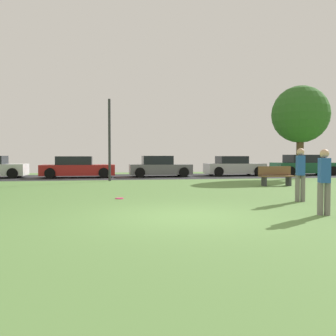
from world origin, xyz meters
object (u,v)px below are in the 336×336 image
at_px(birch_tree_lone, 300,115).
at_px(parked_car_green, 304,166).
at_px(parked_car_grey, 159,167).
at_px(street_lamp_post, 109,140).
at_px(park_bench, 276,176).
at_px(frisbee_disc, 119,198).
at_px(person_thrower, 324,179).
at_px(parked_car_silver, 234,167).
at_px(parked_car_red, 77,168).
at_px(person_catcher, 300,172).

relative_size(birch_tree_lone, parked_car_green, 1.23).
distance_m(parked_car_grey, street_lamp_post, 5.14).
distance_m(parked_car_green, park_bench, 10.52).
bearing_deg(frisbee_disc, street_lamp_post, 91.83).
bearing_deg(frisbee_disc, parked_car_green, 42.37).
height_order(person_thrower, parked_car_silver, person_thrower).
xyz_separation_m(frisbee_disc, parked_car_silver, (8.31, 12.47, 0.61)).
bearing_deg(parked_car_silver, park_bench, -96.56).
distance_m(parked_car_red, parked_car_green, 15.87).
bearing_deg(parked_car_green, birch_tree_lone, -123.15).
xyz_separation_m(birch_tree_lone, person_thrower, (-6.55, -12.85, -3.02)).
distance_m(parked_car_red, parked_car_silver, 10.60).
xyz_separation_m(birch_tree_lone, park_bench, (-3.89, -4.83, -3.41)).
bearing_deg(park_bench, frisbee_disc, 28.30).
xyz_separation_m(person_catcher, park_bench, (1.89, 5.56, -0.43)).
distance_m(birch_tree_lone, parked_car_green, 5.39).
height_order(frisbee_disc, park_bench, park_bench).
bearing_deg(person_catcher, parked_car_red, -132.81).
xyz_separation_m(birch_tree_lone, parked_car_silver, (-2.91, 3.69, -3.25)).
bearing_deg(street_lamp_post, birch_tree_lone, 1.74).
bearing_deg(parked_car_grey, parked_car_red, -178.55).
bearing_deg(person_thrower, park_bench, -0.89).
height_order(person_catcher, frisbee_disc, person_catcher).
bearing_deg(parked_car_red, frisbee_disc, -79.15).
xyz_separation_m(person_thrower, parked_car_red, (-6.95, 15.97, -0.23)).
height_order(person_thrower, street_lamp_post, street_lamp_post).
bearing_deg(parked_car_red, parked_car_green, 1.79).
height_order(park_bench, street_lamp_post, street_lamp_post).
distance_m(parked_car_grey, parked_car_green, 10.58).
bearing_deg(park_bench, parked_car_green, -126.53).
relative_size(parked_car_grey, street_lamp_post, 0.90).
bearing_deg(parked_car_green, person_thrower, -118.43).
bearing_deg(person_thrower, birch_tree_lone, -9.57).
bearing_deg(person_catcher, parked_car_green, 167.27).
xyz_separation_m(person_thrower, frisbee_disc, (-4.67, 4.08, -0.84)).
distance_m(birch_tree_lone, street_lamp_post, 11.61).
bearing_deg(frisbee_disc, person_catcher, -16.51).
distance_m(parked_car_green, street_lamp_post, 14.50).
relative_size(parked_car_grey, park_bench, 2.54).
bearing_deg(park_bench, street_lamp_post, -30.53).
distance_m(person_thrower, parked_car_red, 17.42).
relative_size(parked_car_red, parked_car_grey, 1.13).
height_order(parked_car_grey, park_bench, parked_car_grey).
distance_m(person_thrower, parked_car_grey, 16.20).
height_order(parked_car_silver, park_bench, parked_car_silver).
bearing_deg(person_thrower, parked_car_grey, 23.32).
height_order(person_thrower, frisbee_disc, person_thrower).
height_order(parked_car_grey, parked_car_green, parked_car_green).
bearing_deg(person_catcher, parked_car_silver, -174.06).
distance_m(person_thrower, parked_car_green, 18.73).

